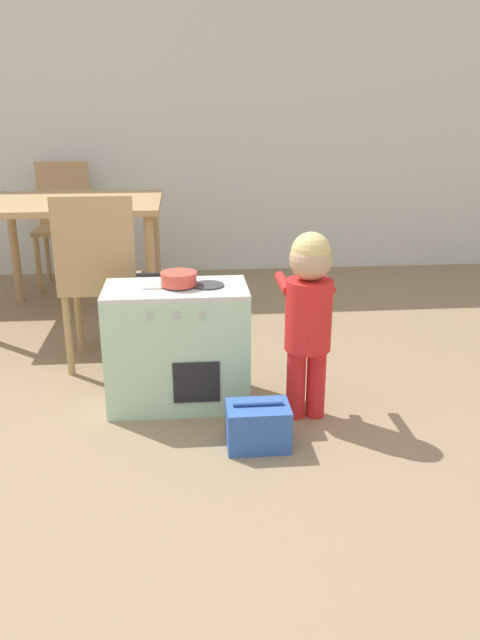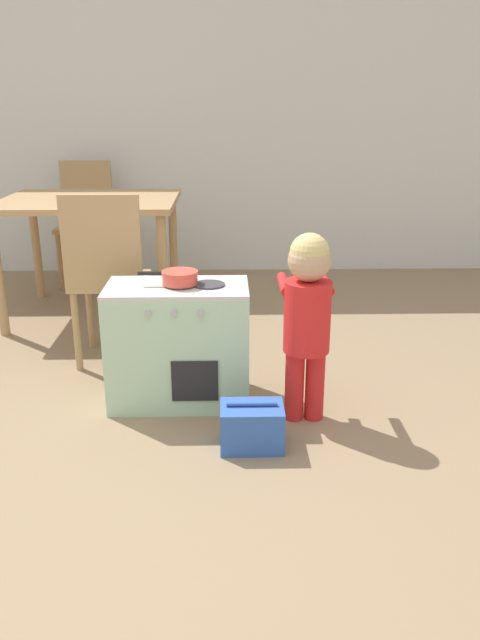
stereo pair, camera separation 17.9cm
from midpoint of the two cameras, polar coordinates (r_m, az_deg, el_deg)
name	(u,v)px [view 1 (the left image)]	position (r m, az deg, el deg)	size (l,w,h in m)	color
ground_plane	(112,535)	(2.17, -14.05, -18.55)	(16.00, 16.00, 0.00)	#8E7556
wall_back	(145,104)	(5.06, -9.72, 18.87)	(10.00, 0.06, 2.60)	silver
play_kitchen	(178,346)	(2.83, -7.53, -2.37)	(0.63, 0.36, 0.56)	#B2DBB7
toy_pot	(178,278)	(2.73, -7.56, 3.85)	(0.26, 0.16, 0.06)	#E04C3D
child_figure	(309,305)	(2.60, 4.35, 1.39)	(0.22, 0.34, 0.82)	red
toy_basket	(258,426)	(2.52, -0.39, -9.68)	(0.25, 0.18, 0.20)	#335BB2
dining_table	(73,216)	(4.03, -16.25, 9.13)	(1.07, 0.89, 0.75)	tan
dining_chair_near	(99,277)	(3.23, -14.29, 3.77)	(0.38, 0.38, 0.90)	tan
dining_chair_far	(64,221)	(4.87, -16.86, 8.63)	(0.38, 0.38, 0.90)	tan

